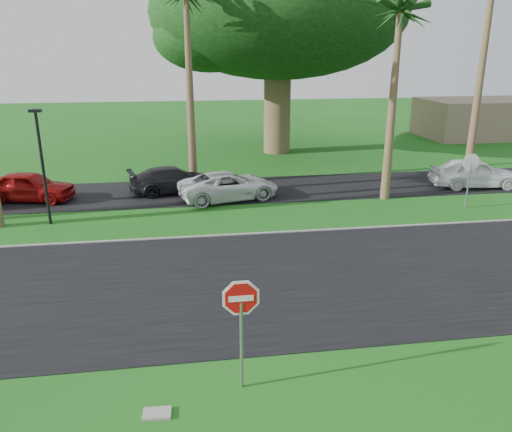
{
  "coord_description": "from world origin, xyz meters",
  "views": [
    {
      "loc": [
        -0.52,
        -11.83,
        6.79
      ],
      "look_at": [
        1.69,
        2.93,
        1.8
      ],
      "focal_mm": 35.0,
      "sensor_mm": 36.0,
      "label": 1
    }
  ],
  "objects_px": {
    "car_pickup": "(474,173)",
    "car_minivan": "(229,186)",
    "stop_sign_near": "(241,312)",
    "car_red": "(29,187)",
    "car_dark": "(173,180)",
    "stop_sign_far": "(470,170)"
  },
  "relations": [
    {
      "from": "stop_sign_near",
      "to": "car_minivan",
      "type": "distance_m",
      "value": 14.01
    },
    {
      "from": "car_minivan",
      "to": "stop_sign_near",
      "type": "bearing_deg",
      "value": 161.45
    },
    {
      "from": "car_red",
      "to": "car_pickup",
      "type": "height_order",
      "value": "car_pickup"
    },
    {
      "from": "car_minivan",
      "to": "car_pickup",
      "type": "xyz_separation_m",
      "value": [
        12.75,
        0.36,
        0.1
      ]
    },
    {
      "from": "car_pickup",
      "to": "car_minivan",
      "type": "bearing_deg",
      "value": 98.6
    },
    {
      "from": "car_red",
      "to": "stop_sign_far",
      "type": "bearing_deg",
      "value": -90.17
    },
    {
      "from": "stop_sign_far",
      "to": "car_minivan",
      "type": "height_order",
      "value": "stop_sign_far"
    },
    {
      "from": "stop_sign_far",
      "to": "car_dark",
      "type": "distance_m",
      "value": 13.86
    },
    {
      "from": "stop_sign_far",
      "to": "car_dark",
      "type": "bearing_deg",
      "value": -19.41
    },
    {
      "from": "car_pickup",
      "to": "stop_sign_far",
      "type": "bearing_deg",
      "value": 151.53
    },
    {
      "from": "car_minivan",
      "to": "car_dark",
      "type": "bearing_deg",
      "value": 43.53
    },
    {
      "from": "car_dark",
      "to": "car_minivan",
      "type": "xyz_separation_m",
      "value": [
        2.62,
        -1.66,
        0.02
      ]
    },
    {
      "from": "stop_sign_far",
      "to": "car_minivan",
      "type": "relative_size",
      "value": 0.56
    },
    {
      "from": "car_dark",
      "to": "car_pickup",
      "type": "distance_m",
      "value": 15.42
    },
    {
      "from": "stop_sign_near",
      "to": "stop_sign_far",
      "type": "xyz_separation_m",
      "value": [
        11.5,
        11.0,
        0.0
      ]
    },
    {
      "from": "stop_sign_near",
      "to": "car_dark",
      "type": "relative_size",
      "value": 0.6
    },
    {
      "from": "stop_sign_far",
      "to": "car_dark",
      "type": "xyz_separation_m",
      "value": [
        -13.03,
        4.59,
        -1.14
      ]
    },
    {
      "from": "stop_sign_near",
      "to": "car_pickup",
      "type": "height_order",
      "value": "stop_sign_near"
    },
    {
      "from": "car_red",
      "to": "car_minivan",
      "type": "distance_m",
      "value": 9.35
    },
    {
      "from": "car_minivan",
      "to": "car_pickup",
      "type": "height_order",
      "value": "car_pickup"
    },
    {
      "from": "car_red",
      "to": "car_dark",
      "type": "xyz_separation_m",
      "value": [
        6.66,
        0.53,
        -0.06
      ]
    },
    {
      "from": "stop_sign_near",
      "to": "car_minivan",
      "type": "relative_size",
      "value": 0.56
    }
  ]
}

